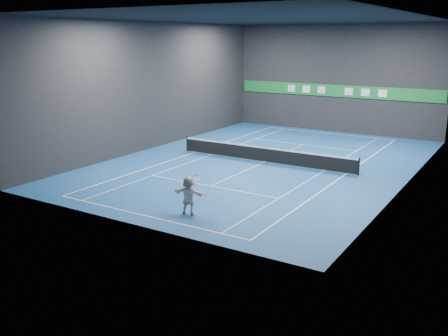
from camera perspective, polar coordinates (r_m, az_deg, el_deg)
The scene contains 20 objects.
ground at distance 32.62m, azimuth 4.64°, elevation 0.69°, with size 26.00×26.00×0.00m, color #194B8A.
ceiling at distance 31.68m, azimuth 4.99°, elevation 16.69°, with size 26.00×26.00×0.00m, color black.
wall_back at distance 43.78m, azimuth 12.69°, elevation 9.92°, with size 18.00×0.10×9.00m, color #232326.
wall_front at distance 21.18m, azimuth -11.47°, elevation 5.27°, with size 18.00×0.10×9.00m, color #232326.
wall_left at distance 36.78m, azimuth -7.95°, elevation 9.30°, with size 0.10×26.00×9.00m, color #232326.
wall_right at distance 28.92m, azimuth 21.02°, elevation 7.04°, with size 0.10×26.00×9.00m, color #232326.
baseline_near at distance 23.11m, azimuth -9.03°, elevation -5.38°, with size 10.98×0.08×0.01m, color white.
baseline_far at distance 43.32m, azimuth 11.87°, elevation 3.91°, with size 10.98×0.08×0.01m, color white.
sideline_doubles_left at distance 35.38m, azimuth -3.29°, elevation 1.82°, with size 0.08×23.78×0.01m, color white.
sideline_doubles_right at distance 30.60m, azimuth 13.82°, elevation -0.63°, with size 0.08×23.78×0.01m, color white.
sideline_singles_left at distance 34.62m, azimuth -1.42°, elevation 1.56°, with size 0.06×23.78×0.01m, color white.
sideline_singles_right at distance 31.03m, azimuth 11.40°, elevation -0.28°, with size 0.06×23.78×0.01m, color white.
service_line_near at distance 27.27m, azimuth -1.52°, elevation -2.07°, with size 8.23×0.06×0.01m, color white.
service_line_far at distance 38.29m, azimuth 9.03°, elevation 2.65°, with size 8.23×0.06×0.01m, color white.
center_service_line at distance 32.62m, azimuth 4.64°, elevation 0.69°, with size 0.06×12.80×0.01m, color white.
player at distance 22.80m, azimuth -4.07°, elevation -3.12°, with size 1.67×0.53×1.80m, color silver.
tennis_ball at distance 22.55m, azimuth -4.39°, elevation 1.72°, with size 0.07×0.07×0.07m, color #B1D423.
tennis_net at distance 32.49m, azimuth 4.66°, elevation 1.61°, with size 12.50×0.10×1.07m.
sponsor_banner at distance 43.80m, azimuth 12.59°, elevation 8.62°, with size 17.64×0.11×1.00m.
tennis_racket at distance 22.42m, azimuth -3.34°, elevation -1.26°, with size 0.49×0.36×0.59m.
Camera 1 is at (14.34, -28.23, 7.85)m, focal length 40.00 mm.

